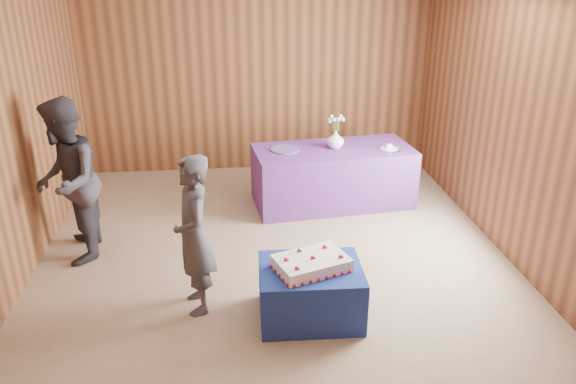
{
  "coord_description": "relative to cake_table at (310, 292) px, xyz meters",
  "views": [
    {
      "loc": [
        -0.43,
        -5.11,
        3.03
      ],
      "look_at": [
        0.14,
        0.1,
        0.8
      ],
      "focal_mm": 35.0,
      "sensor_mm": 36.0,
      "label": 1
    }
  ],
  "objects": [
    {
      "name": "ground",
      "position": [
        -0.23,
        0.91,
        -0.25
      ],
      "size": [
        6.0,
        6.0,
        0.0
      ],
      "primitive_type": "plane",
      "color": "gray",
      "rests_on": "ground"
    },
    {
      "name": "room_shell",
      "position": [
        -0.23,
        0.91,
        1.55
      ],
      "size": [
        5.04,
        6.04,
        2.72
      ],
      "color": "brown",
      "rests_on": "ground"
    },
    {
      "name": "cake_table",
      "position": [
        0.0,
        0.0,
        0.0
      ],
      "size": [
        0.92,
        0.73,
        0.5
      ],
      "primitive_type": "cube",
      "rotation": [
        0.0,
        0.0,
        -0.03
      ],
      "color": "navy",
      "rests_on": "ground"
    },
    {
      "name": "serving_table",
      "position": [
        0.65,
        2.46,
        0.12
      ],
      "size": [
        2.09,
        1.11,
        0.75
      ],
      "primitive_type": "cube",
      "rotation": [
        0.0,
        0.0,
        0.11
      ],
      "color": "#5B3189",
      "rests_on": "ground"
    },
    {
      "name": "sheet_cake",
      "position": [
        0.0,
        -0.01,
        0.31
      ],
      "size": [
        0.74,
        0.62,
        0.15
      ],
      "rotation": [
        0.0,
        0.0,
        0.34
      ],
      "color": "white",
      "rests_on": "cake_table"
    },
    {
      "name": "vase",
      "position": [
        0.67,
        2.49,
        0.61
      ],
      "size": [
        0.25,
        0.25,
        0.23
      ],
      "primitive_type": "imported",
      "rotation": [
        0.0,
        0.0,
        -0.16
      ],
      "color": "white",
      "rests_on": "serving_table"
    },
    {
      "name": "flower_spray",
      "position": [
        0.67,
        2.49,
        0.87
      ],
      "size": [
        0.22,
        0.22,
        0.17
      ],
      "color": "#3C6C2B",
      "rests_on": "vase"
    },
    {
      "name": "platter",
      "position": [
        0.03,
        2.46,
        0.51
      ],
      "size": [
        0.45,
        0.45,
        0.02
      ],
      "primitive_type": "cylinder",
      "rotation": [
        0.0,
        0.0,
        0.25
      ],
      "color": "#5A4C98",
      "rests_on": "serving_table"
    },
    {
      "name": "plate",
      "position": [
        1.34,
        2.37,
        0.51
      ],
      "size": [
        0.26,
        0.26,
        0.01
      ],
      "primitive_type": "cylinder",
      "rotation": [
        0.0,
        0.0,
        -0.22
      ],
      "color": "white",
      "rests_on": "serving_table"
    },
    {
      "name": "cake_slice",
      "position": [
        1.34,
        2.37,
        0.54
      ],
      "size": [
        0.07,
        0.06,
        0.08
      ],
      "rotation": [
        0.0,
        0.0,
        -0.05
      ],
      "color": "white",
      "rests_on": "plate"
    },
    {
      "name": "knife",
      "position": [
        1.38,
        2.22,
        0.5
      ],
      "size": [
        0.24,
        0.14,
        0.0
      ],
      "primitive_type": "cube",
      "rotation": [
        0.0,
        0.0,
        0.5
      ],
      "color": "silver",
      "rests_on": "serving_table"
    },
    {
      "name": "guest_left",
      "position": [
        -1.01,
        0.26,
        0.49
      ],
      "size": [
        0.46,
        0.6,
        1.48
      ],
      "primitive_type": "imported",
      "rotation": [
        0.0,
        0.0,
        -1.36
      ],
      "color": "#3B3C45",
      "rests_on": "ground"
    },
    {
      "name": "guest_right",
      "position": [
        -2.33,
        1.35,
        0.62
      ],
      "size": [
        0.77,
        0.93,
        1.74
      ],
      "primitive_type": "imported",
      "rotation": [
        0.0,
        0.0,
        -1.44
      ],
      "color": "#312F39",
      "rests_on": "ground"
    }
  ]
}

